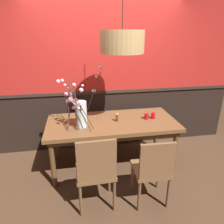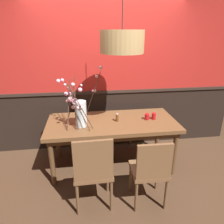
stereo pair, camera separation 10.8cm
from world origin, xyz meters
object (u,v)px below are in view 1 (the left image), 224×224
object	(u,v)px
chair_near_side_right	(153,169)
vase_with_blossoms	(80,112)
candle_holder_nearer_edge	(153,115)
chair_near_side_left	(96,170)
pendant_lamp	(122,42)
chair_far_side_left	(90,116)
chair_far_side_right	(117,114)
condiment_bottle	(117,118)
candle_holder_nearer_center	(147,116)
dining_table	(112,126)

from	to	relation	value
chair_near_side_right	vase_with_blossoms	bearing A→B (deg)	135.79
chair_near_side_right	candle_holder_nearer_edge	world-z (taller)	chair_near_side_right
chair_near_side_left	pendant_lamp	xyz separation A→B (m)	(0.45, 0.77, 1.36)
chair_far_side_left	chair_far_side_right	bearing A→B (deg)	-0.81
chair_near_side_right	chair_far_side_left	distance (m)	1.85
condiment_bottle	vase_with_blossoms	bearing A→B (deg)	-170.33
vase_with_blossoms	condiment_bottle	distance (m)	0.58
candle_holder_nearer_center	vase_with_blossoms	bearing A→B (deg)	-174.48
chair_near_side_left	pendant_lamp	world-z (taller)	pendant_lamp
dining_table	chair_near_side_right	world-z (taller)	chair_near_side_right
candle_holder_nearer_edge	chair_far_side_right	bearing A→B (deg)	114.85
chair_near_side_left	candle_holder_nearer_edge	world-z (taller)	chair_near_side_left
dining_table	chair_near_side_left	size ratio (longest dim) A/B	1.97
chair_far_side_right	pendant_lamp	bearing A→B (deg)	-97.76
chair_near_side_right	pendant_lamp	bearing A→B (deg)	104.98
chair_near_side_right	vase_with_blossoms	distance (m)	1.22
vase_with_blossoms	condiment_bottle	xyz separation A→B (m)	(0.54, 0.09, -0.17)
candle_holder_nearer_center	candle_holder_nearer_edge	bearing A→B (deg)	-0.09
vase_with_blossoms	pendant_lamp	bearing A→B (deg)	2.75
chair_far_side_left	candle_holder_nearer_center	xyz separation A→B (m)	(0.81, -0.87, 0.29)
vase_with_blossoms	pendant_lamp	world-z (taller)	pendant_lamp
chair_near_side_left	vase_with_blossoms	world-z (taller)	vase_with_blossoms
vase_with_blossoms	candle_holder_nearer_center	world-z (taller)	vase_with_blossoms
dining_table	candle_holder_nearer_edge	bearing A→B (deg)	-0.76
dining_table	chair_far_side_left	distance (m)	0.92
dining_table	vase_with_blossoms	bearing A→B (deg)	-167.27
dining_table	condiment_bottle	xyz separation A→B (m)	(0.08, -0.01, 0.14)
dining_table	condiment_bottle	size ratio (longest dim) A/B	15.43
pendant_lamp	chair_near_side_right	bearing A→B (deg)	-75.02
chair_near_side_right	chair_far_side_left	bearing A→B (deg)	109.07
candle_holder_nearer_edge	condiment_bottle	bearing A→B (deg)	-179.55
pendant_lamp	candle_holder_nearer_center	bearing A→B (deg)	9.33
chair_near_side_right	candle_holder_nearer_center	distance (m)	0.95
vase_with_blossoms	condiment_bottle	size ratio (longest dim) A/B	6.43
dining_table	condiment_bottle	bearing A→B (deg)	-9.65
candle_holder_nearer_edge	chair_near_side_left	bearing A→B (deg)	-139.58
chair_near_side_left	candle_holder_nearer_edge	size ratio (longest dim) A/B	9.88
chair_far_side_right	candle_holder_nearer_edge	bearing A→B (deg)	-65.15
chair_near_side_right	candle_holder_nearer_edge	xyz separation A→B (m)	(0.31, 0.88, 0.30)
chair_far_side_left	condiment_bottle	world-z (taller)	chair_far_side_left
condiment_bottle	pendant_lamp	size ratio (longest dim) A/B	0.14
chair_near_side_right	condiment_bottle	xyz separation A→B (m)	(-0.26, 0.87, 0.31)
vase_with_blossoms	candle_holder_nearer_center	xyz separation A→B (m)	(1.01, 0.10, -0.18)
chair_near_side_right	pendant_lamp	world-z (taller)	pendant_lamp
chair_near_side_right	pendant_lamp	size ratio (longest dim) A/B	1.02
chair_far_side_left	candle_holder_nearer_center	distance (m)	1.22
chair_far_side_right	candle_holder_nearer_center	size ratio (longest dim) A/B	10.06
dining_table	chair_near_side_right	distance (m)	0.96
candle_holder_nearer_center	candle_holder_nearer_edge	distance (m)	0.11
chair_far_side_left	pendant_lamp	world-z (taller)	pendant_lamp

